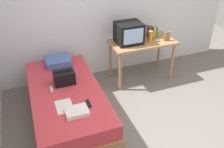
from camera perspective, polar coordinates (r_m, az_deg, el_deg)
name	(u,v)px	position (r m, az deg, el deg)	size (l,w,h in m)	color
ground_plane	(150,138)	(3.52, 9.05, -14.58)	(8.00, 8.00, 0.00)	slate
wall_back	(102,6)	(4.45, -2.28, 15.65)	(5.20, 0.10, 2.60)	silver
bed	(67,104)	(3.66, -10.53, -7.06)	(1.00, 2.00, 0.54)	#9E754C
desk	(142,46)	(4.41, 7.09, 6.54)	(1.16, 0.60, 0.77)	#9E754C
tv	(129,33)	(4.22, 3.98, 9.63)	(0.44, 0.39, 0.36)	black
water_bottle	(151,36)	(4.34, 9.08, 8.79)	(0.07, 0.07, 0.19)	orange
book_row	(152,32)	(4.54, 9.40, 9.83)	(0.16, 0.16, 0.22)	#7A3D89
picture_frame	(167,36)	(4.44, 12.84, 8.66)	(0.11, 0.02, 0.16)	olive
pillow	(58,61)	(4.14, -12.56, 2.97)	(0.41, 0.35, 0.10)	#4766AD
handbag	(64,77)	(3.58, -11.21, -0.80)	(0.30, 0.20, 0.22)	black
magazine	(64,106)	(3.19, -11.18, -7.47)	(0.21, 0.29, 0.01)	white
remote_dark	(88,103)	(3.18, -5.57, -6.88)	(0.04, 0.16, 0.02)	black
remote_silver	(51,89)	(3.53, -14.08, -3.50)	(0.04, 0.14, 0.02)	#B7B7BC
folded_towel	(77,111)	(3.05, -8.29, -8.73)	(0.28, 0.22, 0.06)	white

